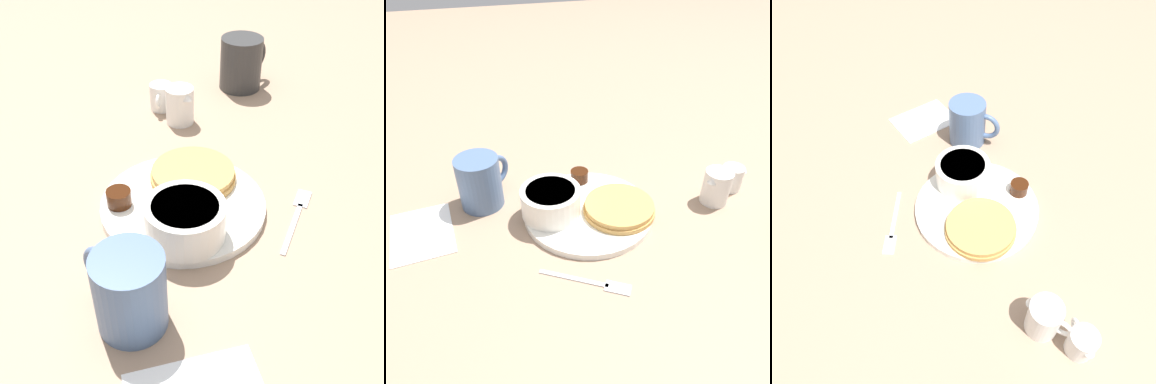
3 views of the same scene
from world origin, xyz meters
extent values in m
plane|color=#9E7F66|center=(0.00, 0.00, 0.00)|extent=(4.00, 4.00, 0.00)
cylinder|color=white|center=(0.00, 0.00, 0.01)|extent=(0.24, 0.24, 0.01)
cylinder|color=tan|center=(0.02, 0.05, 0.02)|extent=(0.13, 0.13, 0.01)
cylinder|color=tan|center=(0.02, 0.05, 0.03)|extent=(0.12, 0.12, 0.01)
cylinder|color=white|center=(-0.01, -0.07, 0.04)|extent=(0.11, 0.11, 0.05)
cylinder|color=white|center=(-0.01, -0.07, 0.06)|extent=(0.09, 0.09, 0.01)
cylinder|color=#38190A|center=(-0.09, 0.01, 0.02)|extent=(0.04, 0.04, 0.02)
cylinder|color=white|center=(-0.02, -0.08, 0.02)|extent=(0.05, 0.05, 0.02)
sphere|color=white|center=(-0.02, -0.08, 0.04)|extent=(0.03, 0.03, 0.03)
cylinder|color=slate|center=(-0.09, -0.18, 0.05)|extent=(0.08, 0.08, 0.10)
torus|color=slate|center=(-0.11, -0.15, 0.05)|extent=(0.05, 0.06, 0.06)
cylinder|color=white|center=(0.03, 0.24, 0.03)|extent=(0.05, 0.05, 0.07)
torus|color=white|center=(0.02, 0.27, 0.04)|extent=(0.02, 0.04, 0.04)
cone|color=white|center=(0.04, 0.22, 0.06)|extent=(0.02, 0.02, 0.01)
cylinder|color=white|center=(0.01, 0.30, 0.03)|extent=(0.04, 0.04, 0.05)
torus|color=white|center=(0.00, 0.28, 0.03)|extent=(0.02, 0.03, 0.03)
cone|color=white|center=(0.01, 0.31, 0.05)|extent=(0.01, 0.01, 0.01)
cube|color=silver|center=(0.14, -0.07, 0.00)|extent=(0.06, 0.10, 0.00)
cube|color=silver|center=(0.18, -0.01, 0.00)|extent=(0.04, 0.04, 0.00)
cylinder|color=#333333|center=(0.18, 0.36, 0.05)|extent=(0.08, 0.08, 0.10)
torus|color=#333333|center=(0.21, 0.38, 0.05)|extent=(0.06, 0.05, 0.07)
camera|label=1|loc=(-0.08, -0.52, 0.45)|focal=45.00mm
camera|label=2|loc=(0.50, -0.17, 0.45)|focal=35.00mm
camera|label=3|loc=(0.24, 0.37, 0.57)|focal=35.00mm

